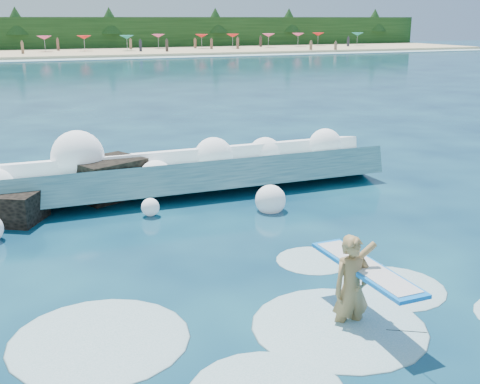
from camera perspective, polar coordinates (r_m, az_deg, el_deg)
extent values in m
plane|color=#071F3C|center=(11.34, -3.28, -9.26)|extent=(200.00, 200.00, 0.00)
cube|color=tan|center=(87.90, -20.37, 12.16)|extent=(140.00, 20.00, 0.40)
cube|color=silver|center=(76.94, -20.01, 11.64)|extent=(140.00, 5.00, 0.08)
cube|color=black|center=(97.80, -20.76, 13.79)|extent=(140.00, 4.00, 5.00)
cube|color=#32707E|center=(17.04, -12.56, 0.62)|extent=(16.45, 2.50, 1.37)
cube|color=white|center=(17.70, -13.09, 2.54)|extent=(16.45, 1.16, 0.64)
cube|color=black|center=(15.99, -21.14, -1.49)|extent=(2.04, 1.90, 0.90)
cube|color=black|center=(17.32, -12.38, 0.99)|extent=(2.24, 2.07, 1.26)
imported|color=#A17E4B|center=(10.07, 10.54, -9.13)|extent=(0.70, 0.48, 1.86)
cube|color=#0D7DED|center=(10.12, 11.83, -7.08)|extent=(0.62, 2.55, 0.06)
cube|color=silver|center=(10.11, 11.83, -7.00)|extent=(0.51, 2.33, 0.06)
cylinder|color=black|center=(9.37, 15.44, -12.59)|extent=(0.01, 0.91, 0.43)
sphere|color=white|center=(17.45, -15.13, 3.25)|extent=(1.48, 1.48, 1.48)
sphere|color=white|center=(17.03, -7.97, 1.37)|extent=(0.98, 0.98, 0.98)
sphere|color=white|center=(18.10, -2.52, 3.37)|extent=(1.17, 1.17, 1.17)
sphere|color=white|center=(18.98, 2.40, 3.60)|extent=(1.08, 1.08, 1.08)
sphere|color=white|center=(19.39, 8.08, 4.45)|extent=(1.04, 1.04, 1.04)
sphere|color=white|center=(15.44, -8.50, -1.43)|extent=(0.47, 0.47, 0.47)
sphere|color=white|center=(15.72, 2.90, -0.76)|extent=(0.80, 0.80, 0.80)
ellipsoid|color=silver|center=(10.23, 9.36, -12.47)|extent=(2.90, 2.90, 0.14)
ellipsoid|color=silver|center=(11.77, 14.15, -8.79)|extent=(2.03, 2.03, 0.10)
ellipsoid|color=silver|center=(9.98, -13.15, -13.49)|extent=(2.86, 2.86, 0.14)
ellipsoid|color=silver|center=(12.72, 6.96, -6.45)|extent=(1.57, 1.57, 0.08)
cone|color=#E84479|center=(89.34, -18.07, 13.74)|extent=(2.00, 2.00, 0.50)
cone|color=red|center=(89.75, -14.58, 14.01)|extent=(2.00, 2.00, 0.50)
cone|color=#12756D|center=(89.28, -10.69, 14.24)|extent=(2.00, 2.00, 0.50)
cone|color=#E84479|center=(94.79, -7.77, 14.46)|extent=(2.00, 2.00, 0.50)
cone|color=red|center=(94.25, -3.66, 14.56)|extent=(2.00, 2.00, 0.50)
cone|color=red|center=(95.65, -0.70, 14.61)|extent=(2.00, 2.00, 0.50)
cone|color=#E84479|center=(97.78, 2.71, 14.63)|extent=(2.00, 2.00, 0.50)
cone|color=#E84479|center=(101.31, 5.53, 14.63)|extent=(2.00, 2.00, 0.50)
cone|color=red|center=(104.77, 7.42, 14.62)|extent=(2.00, 2.00, 0.50)
cone|color=#12756D|center=(106.16, 11.08, 14.48)|extent=(2.00, 2.00, 0.50)
cube|color=#262633|center=(92.19, 0.12, 13.91)|extent=(0.35, 0.22, 1.61)
cube|color=#3F332D|center=(87.39, -2.28, 13.71)|extent=(0.35, 0.22, 1.41)
cube|color=brown|center=(85.14, -8.29, 13.54)|extent=(0.35, 0.22, 1.56)
cube|color=#3F332D|center=(98.40, 9.91, 13.75)|extent=(0.35, 0.22, 1.38)
cube|color=#8C664C|center=(94.68, -4.28, 13.91)|extent=(0.35, 0.22, 1.58)
cube|color=brown|center=(83.75, -4.89, 13.60)|extent=(0.35, 0.22, 1.55)
cube|color=#3F332D|center=(91.01, -20.88, 12.84)|extent=(0.35, 0.22, 1.55)
cube|color=#262633|center=(88.44, -11.24, 13.50)|extent=(0.35, 0.22, 1.58)
cube|color=brown|center=(85.70, -6.95, 13.53)|extent=(0.35, 0.22, 1.35)
cube|color=#8C664C|center=(95.63, 2.81, 13.93)|extent=(0.35, 0.22, 1.48)
cube|color=#262633|center=(84.53, -11.61, 13.33)|extent=(0.35, 0.22, 1.45)
cube|color=brown|center=(93.73, 4.30, 13.88)|extent=(0.35, 0.22, 1.53)
cube|color=#8C664C|center=(99.23, 1.97, 14.04)|extent=(0.35, 0.22, 1.54)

